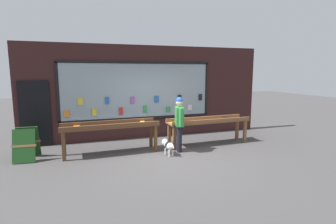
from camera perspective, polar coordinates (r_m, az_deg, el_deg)
The scene contains 7 objects.
ground_plane at distance 7.52m, azimuth 0.71°, elevation -9.55°, with size 40.00×40.00×0.00m, color #474444.
shopfront_facade at distance 9.44m, azimuth -4.55°, elevation 4.31°, with size 8.65×0.29×3.28m.
display_table_left at distance 7.75m, azimuth -12.38°, elevation -3.45°, with size 2.78×0.71×0.93m.
display_table_right at distance 8.68m, azimuth 8.78°, elevation -2.35°, with size 2.78×0.67×0.88m.
person_browsing at distance 7.72m, azimuth 2.47°, elevation -1.80°, with size 0.32×0.64×1.63m.
small_dog at distance 7.53m, azimuth 0.05°, elevation -7.20°, with size 0.28×0.61×0.43m.
sandwich_board_sign at distance 8.07m, azimuth -28.46°, elevation -6.07°, with size 0.64×0.78×0.87m.
Camera 1 is at (-2.39, -6.73, 2.36)m, focal length 28.00 mm.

